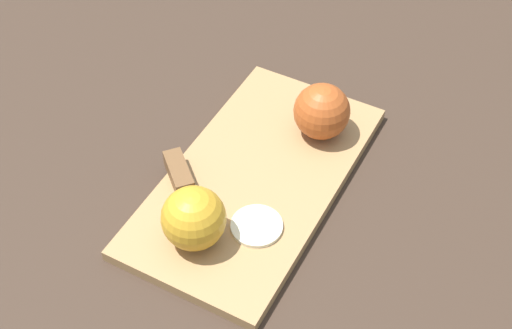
{
  "coord_description": "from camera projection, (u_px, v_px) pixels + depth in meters",
  "views": [
    {
      "loc": [
        0.57,
        0.21,
        0.69
      ],
      "look_at": [
        0.0,
        0.0,
        0.04
      ],
      "focal_mm": 50.0,
      "sensor_mm": 36.0,
      "label": 1
    }
  ],
  "objects": [
    {
      "name": "apple_half_right",
      "position": [
        193.0,
        218.0,
        0.81
      ],
      "size": [
        0.08,
        0.08,
        0.08
      ],
      "rotation": [
        0.0,
        0.0,
        5.19
      ],
      "color": "gold",
      "rests_on": "cutting_board"
    },
    {
      "name": "ground_plane",
      "position": [
        256.0,
        183.0,
        0.92
      ],
      "size": [
        4.0,
        4.0,
        0.0
      ],
      "primitive_type": "plane",
      "color": "#38281E"
    },
    {
      "name": "cutting_board",
      "position": [
        256.0,
        179.0,
        0.92
      ],
      "size": [
        0.41,
        0.25,
        0.02
      ],
      "color": "#A37A4C",
      "rests_on": "ground_plane"
    },
    {
      "name": "apple_half_left",
      "position": [
        322.0,
        111.0,
        0.94
      ],
      "size": [
        0.08,
        0.08,
        0.08
      ],
      "rotation": [
        0.0,
        0.0,
        2.54
      ],
      "color": "#AD4C1E",
      "rests_on": "cutting_board"
    },
    {
      "name": "apple_slice",
      "position": [
        257.0,
        226.0,
        0.85
      ],
      "size": [
        0.06,
        0.06,
        0.01
      ],
      "color": "beige",
      "rests_on": "cutting_board"
    },
    {
      "name": "knife",
      "position": [
        180.0,
        177.0,
        0.89
      ],
      "size": [
        0.12,
        0.11,
        0.02
      ],
      "rotation": [
        0.0,
        0.0,
        0.71
      ],
      "color": "silver",
      "rests_on": "cutting_board"
    }
  ]
}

